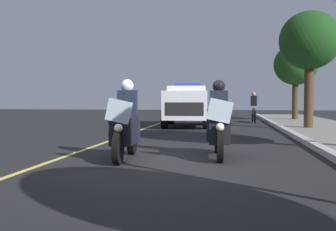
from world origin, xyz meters
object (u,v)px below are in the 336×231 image
at_px(tree_behind_suv, 296,65).
at_px(police_motorcycle_lead_right, 219,126).
at_px(tree_far_back, 310,42).
at_px(police_suv, 187,104).
at_px(cyclist_background, 254,107).
at_px(police_motorcycle_lead_left, 126,127).

bearing_deg(tree_behind_suv, police_motorcycle_lead_right, -14.84).
bearing_deg(tree_far_back, tree_behind_suv, 175.03).
distance_m(police_suv, cyclist_background, 5.06).
xyz_separation_m(police_motorcycle_lead_left, tree_behind_suv, (-16.38, 6.16, 2.63)).
distance_m(cyclist_background, tree_behind_suv, 4.15).
bearing_deg(police_motorcycle_lead_left, tree_far_back, 148.68).
relative_size(police_motorcycle_lead_right, tree_far_back, 0.44).
distance_m(police_motorcycle_lead_right, tree_behind_suv, 16.57).
xyz_separation_m(police_motorcycle_lead_right, police_suv, (-9.92, -1.72, 0.37)).
bearing_deg(police_motorcycle_lead_right, cyclist_background, 173.24).
height_order(police_suv, cyclist_background, police_suv).
relative_size(police_motorcycle_lead_right, tree_behind_suv, 0.48).
bearing_deg(cyclist_background, tree_behind_suv, 129.33).
bearing_deg(police_suv, police_motorcycle_lead_right, 9.86).
height_order(police_motorcycle_lead_left, police_suv, police_suv).
xyz_separation_m(police_suv, tree_far_back, (1.40, 5.28, 2.62)).
distance_m(police_motorcycle_lead_left, tree_far_back, 11.04).
bearing_deg(police_motorcycle_lead_left, police_motorcycle_lead_right, 105.94).
bearing_deg(police_suv, tree_far_back, 75.13).
xyz_separation_m(police_motorcycle_lead_right, cyclist_background, (-13.71, 1.62, 0.14)).
relative_size(police_motorcycle_lead_left, cyclist_background, 1.22).
distance_m(police_motorcycle_lead_right, tree_far_back, 9.70).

